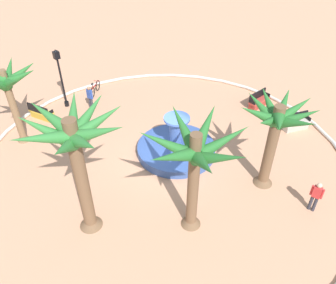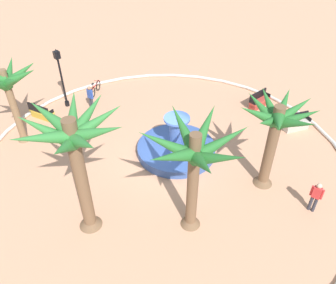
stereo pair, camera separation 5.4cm
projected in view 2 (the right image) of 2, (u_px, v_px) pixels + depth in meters
ground_plane at (164, 159)px, 17.74m from camera, size 80.00×80.00×0.00m
plaza_curb at (164, 157)px, 17.68m from camera, size 19.10×19.10×0.20m
fountain at (176, 148)px, 17.96m from camera, size 4.16×4.16×2.25m
palm_tree_near_fountain at (276, 125)px, 14.26m from camera, size 3.53×3.47×4.60m
palm_tree_by_curb at (195, 157)px, 12.09m from camera, size 4.24×4.21×5.00m
palm_tree_mid_plaza at (6, 83)px, 16.88m from camera, size 3.51×3.50×4.55m
palm_tree_far_side at (74, 145)px, 11.76m from camera, size 4.00×4.02×5.65m
bench_east at (259, 102)px, 21.63m from camera, size 1.61×0.53×1.00m
bench_west at (42, 113)px, 20.58m from camera, size 1.04×1.67×1.00m
bench_north at (296, 124)px, 19.65m from camera, size 1.67×1.07×1.00m
lamppost at (61, 74)px, 20.55m from camera, size 0.32×0.32×3.84m
bicycle_red_frame at (96, 88)px, 22.94m from camera, size 1.41×1.09×0.94m
person_cyclist_helmet at (90, 97)px, 21.05m from camera, size 0.25×0.52×1.62m
person_cyclist_photo at (316, 196)px, 14.44m from camera, size 0.28×0.52×1.62m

